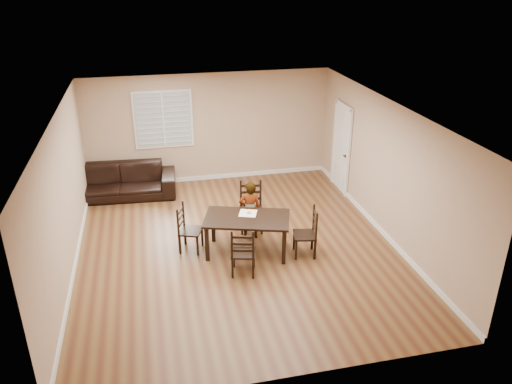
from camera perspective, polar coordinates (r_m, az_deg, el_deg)
ground at (r=9.77m, az=-2.24°, el=-6.21°), size 7.00×7.00×0.00m
room at (r=9.16m, az=-2.41°, el=4.15°), size 6.04×7.04×2.72m
dining_table at (r=9.28m, az=-1.03°, el=-3.42°), size 1.75×1.30×0.73m
chair_near at (r=10.25m, az=-0.58°, el=-1.69°), size 0.52×0.50×1.03m
chair_far at (r=8.67m, az=-1.51°, el=-7.26°), size 0.50×0.48×0.93m
chair_left at (r=9.57m, az=-8.14°, el=-4.26°), size 0.52×0.54×0.94m
chair_right at (r=9.36m, az=6.29°, el=-4.78°), size 0.47×0.50×0.95m
child at (r=9.80m, az=-0.71°, el=-2.11°), size 0.46×0.32×1.20m
napkin at (r=9.39m, az=-0.93°, el=-2.43°), size 0.41×0.41×0.00m
donut at (r=9.38m, az=-0.81°, el=-2.33°), size 0.09×0.09×0.03m
sofa at (r=12.13m, az=-15.30°, el=1.18°), size 2.63×1.18×0.75m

